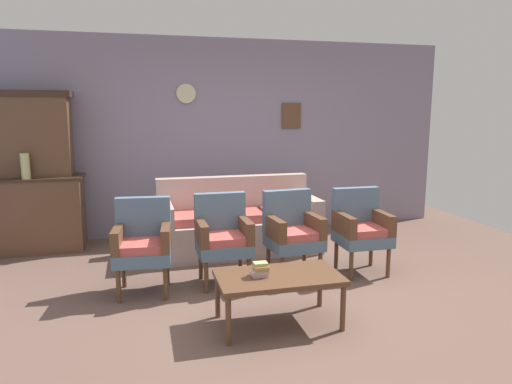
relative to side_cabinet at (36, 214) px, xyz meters
The scene contains 12 objects.
ground_plane 3.40m from the side_cabinet, 41.85° to the right, with size 7.68×7.68×0.00m, color brown.
wall_back_with_decor 2.69m from the side_cabinet, ahead, with size 6.40×0.09×2.70m.
side_cabinet is the anchor object (origin of this frame).
cabinet_upper_hutch 0.99m from the side_cabinet, 90.00° to the left, with size 0.99×0.38×1.03m.
vase_on_cabinet 0.65m from the side_cabinet, 100.49° to the right, with size 0.10×0.10×0.30m, color tan.
floral_couch 2.50m from the side_cabinet, 14.34° to the right, with size 1.95×0.83×0.90m.
armchair_near_couch_end 2.11m from the side_cabinet, 53.16° to the right, with size 0.56×0.54×0.90m.
armchair_by_doorway 2.62m from the side_cabinet, 38.70° to the right, with size 0.52×0.49×0.90m.
armchair_near_cabinet 3.23m from the side_cabinet, 30.58° to the right, with size 0.56×0.53×0.90m.
armchair_row_middle 3.92m from the side_cabinet, 25.48° to the right, with size 0.52×0.49×0.90m.
coffee_table 3.53m from the side_cabinet, 48.95° to the right, with size 1.00×0.56×0.42m.
book_stack_on_table 3.43m from the side_cabinet, 50.87° to the right, with size 0.14×0.12×0.12m.
Camera 1 is at (-1.23, -3.79, 1.73)m, focal length 32.26 mm.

